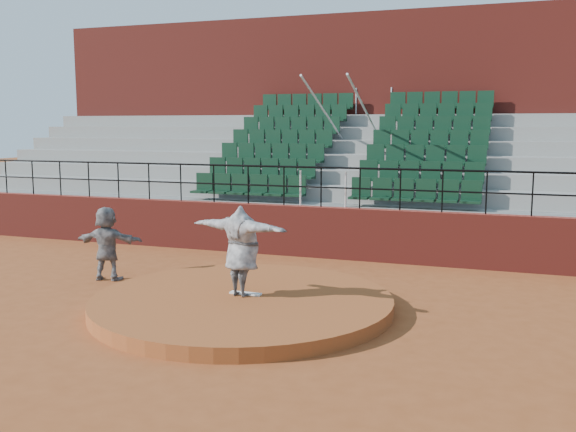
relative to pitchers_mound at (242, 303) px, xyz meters
The scene contains 9 objects.
ground 0.12m from the pitchers_mound, ahead, with size 90.00×90.00×0.00m, color brown.
pitchers_mound is the anchor object (origin of this frame).
pitching_rubber 0.21m from the pitchers_mound, 90.00° to the left, with size 0.60×0.15×0.03m, color white.
boundary_wall 5.03m from the pitchers_mound, 90.00° to the left, with size 24.00×0.30×1.30m, color maroon.
wall_railing 5.35m from the pitchers_mound, 90.00° to the left, with size 24.04×0.05×1.03m.
seating_deck 8.75m from the pitchers_mound, 90.00° to the left, with size 24.00×5.97×4.63m.
press_box_facade 13.06m from the pitchers_mound, 90.00° to the left, with size 24.00×3.00×7.10m, color maroon.
pitcher 0.96m from the pitchers_mound, 119.18° to the left, with size 2.05×0.56×1.66m, color black.
fielder 3.91m from the pitchers_mound, 163.10° to the left, with size 1.50×0.48×1.62m, color black.
Camera 1 is at (4.61, -10.47, 3.35)m, focal length 40.00 mm.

